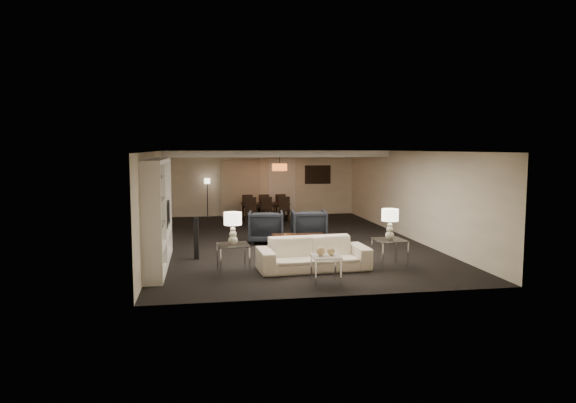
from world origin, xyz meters
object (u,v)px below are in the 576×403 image
(side_table_left, at_px, (233,259))
(armchair_right, at_px, (309,226))
(pendant_light, at_px, (280,167))
(chair_nl, at_px, (251,210))
(floor_speaker, at_px, (196,239))
(chair_fl, at_px, (247,206))
(marble_table, at_px, (326,269))
(sofa, at_px, (313,254))
(television, at_px, (163,214))
(table_lamp_right, at_px, (390,224))
(table_lamp_left, at_px, (233,228))
(chair_fr, at_px, (279,205))
(chair_nr, at_px, (285,209))
(chair_fm, at_px, (263,206))
(dining_table, at_px, (266,212))
(armchair_left, at_px, (266,227))
(floor_lamp, at_px, (207,198))
(vase_blue, at_px, (153,222))
(chair_nm, at_px, (268,210))
(side_table_right, at_px, (389,253))
(coffee_table, at_px, (299,245))
(vase_amber, at_px, (155,194))

(side_table_left, bearing_deg, armchair_right, 55.12)
(pendant_light, bearing_deg, chair_nl, 173.91)
(floor_speaker, height_order, chair_fl, floor_speaker)
(pendant_light, distance_m, marble_table, 8.27)
(chair_fl, bearing_deg, pendant_light, 128.53)
(sofa, height_order, television, television)
(sofa, relative_size, table_lamp_right, 3.53)
(table_lamp_left, height_order, chair_fr, table_lamp_left)
(chair_fr, bearing_deg, chair_nr, 82.44)
(chair_nl, distance_m, chair_fm, 1.43)
(dining_table, bearing_deg, chair_nr, -51.41)
(armchair_left, distance_m, chair_nl, 3.81)
(television, bearing_deg, table_lamp_left, -139.59)
(table_lamp_right, height_order, floor_lamp, floor_lamp)
(pendant_light, xyz_separation_m, chair_fm, (-0.40, 1.41, -1.48))
(pendant_light, bearing_deg, armchair_left, -104.38)
(armchair_left, bearing_deg, side_table_left, 79.35)
(armchair_right, height_order, table_lamp_right, table_lamp_right)
(floor_speaker, bearing_deg, chair_fl, 87.12)
(vase_blue, distance_m, chair_nm, 8.16)
(chair_fm, bearing_deg, table_lamp_right, 100.34)
(side_table_right, bearing_deg, chair_nr, 99.19)
(marble_table, distance_m, floor_lamp, 10.03)
(chair_fr, bearing_deg, vase_blue, 58.96)
(chair_nm, relative_size, chair_fm, 1.00)
(coffee_table, xyz_separation_m, side_table_right, (1.70, -1.60, 0.07))
(chair_nl, bearing_deg, chair_fl, 96.04)
(pendant_light, relative_size, coffee_table, 0.40)
(side_table_right, xyz_separation_m, chair_fm, (-1.75, 8.41, 0.14))
(chair_nl, bearing_deg, vase_blue, -103.22)
(floor_speaker, distance_m, chair_nl, 5.92)
(chair_fm, bearing_deg, dining_table, 88.58)
(marble_table, distance_m, chair_nl, 8.23)
(television, distance_m, dining_table, 6.80)
(side_table_right, bearing_deg, armchair_right, 108.43)
(coffee_table, distance_m, table_lamp_right, 2.44)
(vase_blue, bearing_deg, chair_fl, 73.42)
(table_lamp_left, bearing_deg, chair_fm, 78.90)
(television, bearing_deg, table_lamp_right, -110.03)
(marble_table, height_order, television, television)
(sofa, xyz_separation_m, chair_fr, (0.55, 8.41, 0.09))
(vase_blue, relative_size, vase_amber, 1.03)
(side_table_left, bearing_deg, chair_nl, 81.60)
(vase_blue, bearing_deg, dining_table, 68.42)
(pendant_light, xyz_separation_m, dining_table, (-0.40, 0.76, -1.63))
(pendant_light, distance_m, chair_fr, 2.05)
(sofa, height_order, vase_blue, vase_blue)
(armchair_left, height_order, floor_speaker, floor_speaker)
(television, bearing_deg, armchair_right, -68.59)
(vase_amber, bearing_deg, vase_blue, -90.00)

